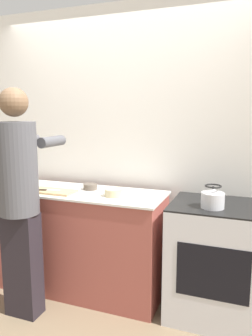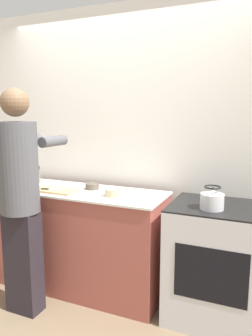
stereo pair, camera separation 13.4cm
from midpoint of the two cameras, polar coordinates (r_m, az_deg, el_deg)
name	(u,v)px [view 2 (the right image)]	position (r m, az deg, el deg)	size (l,w,h in m)	color
ground_plane	(98,310)	(2.97, -3.58, -23.52)	(12.00, 12.00, 0.00)	#7A664C
wall_back	(130,147)	(3.12, 1.86, 3.69)	(8.00, 0.05, 2.60)	white
counter	(73,238)	(3.15, -8.07, -12.00)	(1.74, 0.57, 0.93)	#9E4C42
oven	(217,263)	(2.78, 16.88, -15.51)	(0.73, 0.61, 0.92)	silver
person	(21,193)	(2.69, -16.50, -4.27)	(0.35, 0.59, 1.81)	#252026
cutting_board	(55,190)	(2.96, -11.00, -3.86)	(0.40, 0.20, 0.02)	tan
knife	(51,189)	(2.95, -11.70, -3.64)	(0.19, 0.08, 0.01)	silver
kettle	(212,200)	(2.49, 16.27, -5.31)	(0.17, 0.17, 0.17)	silver
bowl_prep	(114,192)	(2.74, -0.62, -4.26)	(0.16, 0.16, 0.06)	#C6B789
bowl_mixing	(92,186)	(2.99, -4.62, -3.19)	(0.13, 0.13, 0.05)	brown
canister_jar	(34,175)	(3.35, -14.56, -1.16)	(0.12, 0.12, 0.16)	#756047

